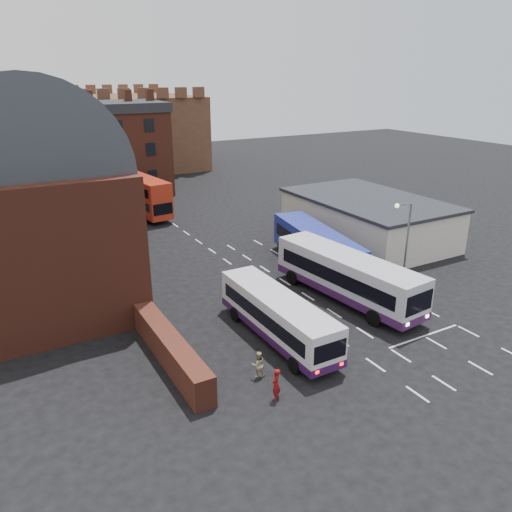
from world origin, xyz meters
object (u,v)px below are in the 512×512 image
bus_blue (316,246)px  pedestrian_beige (258,364)px  bus_red_double (140,194)px  bus_white_inbound (347,274)px  pedestrian_red (276,384)px  bus_white_outbound (277,314)px  street_lamp (404,240)px

bus_blue → pedestrian_beige: 17.20m
bus_red_double → pedestrian_beige: bearing=75.5°
bus_white_inbound → pedestrian_beige: (-10.62, -5.46, -1.27)m
bus_blue → pedestrian_beige: (-12.47, -11.79, -1.21)m
bus_white_inbound → pedestrian_red: (-10.83, -7.65, -1.16)m
pedestrian_beige → bus_red_double: bearing=-84.8°
bus_white_inbound → bus_red_double: 30.95m
bus_white_outbound → pedestrian_red: 6.30m
pedestrian_red → pedestrian_beige: bearing=-128.3°
bus_white_outbound → bus_red_double: size_ratio=0.92×
bus_red_double → pedestrian_beige: (-4.65, -35.82, -1.65)m
bus_white_outbound → bus_white_inbound: bus_white_inbound is taller
bus_white_outbound → bus_white_inbound: bearing=17.5°
bus_blue → pedestrian_beige: size_ratio=8.17×
bus_white_inbound → pedestrian_red: bus_white_inbound is taller
street_lamp → pedestrian_red: street_lamp is taller
bus_white_outbound → pedestrian_beige: size_ratio=6.93×
bus_red_double → pedestrian_beige: size_ratio=7.52×
street_lamp → pedestrian_red: bearing=-156.7°
bus_white_inbound → pedestrian_beige: bus_white_inbound is taller
bus_white_inbound → street_lamp: (4.20, -1.19, 2.28)m
bus_blue → pedestrian_red: bus_blue is taller
bus_white_inbound → bus_red_double: size_ratio=1.11×
bus_red_double → pedestrian_red: bearing=75.6°
bus_white_outbound → pedestrian_beige: 4.50m
bus_white_outbound → pedestrian_beige: (-3.14, -3.08, -0.95)m
bus_blue → bus_red_double: bearing=-62.4°
pedestrian_red → bus_blue: bearing=-165.1°
street_lamp → pedestrian_beige: bearing=-163.9°
bus_white_inbound → bus_red_double: bus_red_double is taller
bus_white_inbound → pedestrian_red: bearing=29.4°
bus_blue → bus_red_double: 25.28m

